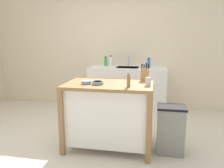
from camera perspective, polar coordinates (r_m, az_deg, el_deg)
ground_plane at (r=3.28m, az=-4.97°, el=-15.32°), size 6.65×6.65×0.00m
wall_back at (r=4.98m, az=1.41°, el=9.30°), size 5.65×0.10×2.60m
kitchen_island at (r=3.09m, az=-0.70°, el=-6.93°), size 1.14×0.75×0.89m
knife_block at (r=3.20m, az=8.22°, el=2.44°), size 0.11×0.09×0.25m
bowl_ceramic_small at (r=2.90m, az=-3.60°, el=0.31°), size 0.14×0.14×0.04m
bowl_stoneware_deep at (r=2.95m, az=-6.44°, el=0.43°), size 0.13×0.13×0.04m
drinking_cup at (r=2.85m, az=9.02°, el=0.61°), size 0.07×0.07×0.11m
pepper_grinder at (r=2.75m, az=4.15°, el=1.03°), size 0.04×0.04×0.18m
trash_bin at (r=3.08m, az=14.42°, el=-10.98°), size 0.36×0.28×0.63m
sink_counter at (r=4.70m, az=3.88°, el=-1.22°), size 1.55×0.60×0.91m
sink_faucet at (r=4.76m, az=4.18°, el=5.75°), size 0.02×0.02×0.22m
bottle_dish_soap at (r=4.51m, az=9.16°, el=5.15°), size 0.07×0.07×0.20m
bottle_hand_soap at (r=4.80m, az=-1.59°, el=5.64°), size 0.06×0.06×0.20m
bottle_spray_cleaner at (r=4.74m, az=-0.31°, el=5.70°), size 0.06×0.06×0.22m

